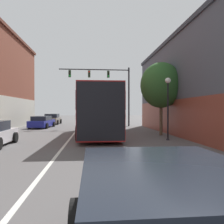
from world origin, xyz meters
TOP-DOWN VIEW (x-y plane):
  - lane_center_line at (0.00, 15.03)m, footprint 0.14×42.07m
  - bus at (1.98, 17.02)m, footprint 3.02×10.69m
  - parked_car_left_mid at (-3.90, 30.52)m, footprint 2.07×3.98m
  - parked_car_left_far at (-3.92, 24.49)m, footprint 2.26×4.44m
  - traffic_signal_gantry at (3.13, 26.05)m, footprint 8.23×0.36m
  - street_lamp at (6.19, 13.75)m, footprint 0.35×0.35m
  - street_tree_near at (6.64, 16.53)m, footprint 3.12×2.81m

SIDE VIEW (x-z plane):
  - lane_center_line at x=0.00m, z-range 0.00..0.01m
  - parked_car_left_far at x=-3.92m, z-range -0.02..1.22m
  - parked_car_left_mid at x=-3.90m, z-range -0.03..1.37m
  - bus at x=1.98m, z-range 0.21..3.64m
  - street_lamp at x=6.19m, z-range 0.50..4.42m
  - street_tree_near at x=6.64m, z-range 1.02..6.50m
  - traffic_signal_gantry at x=3.13m, z-range 1.69..8.62m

